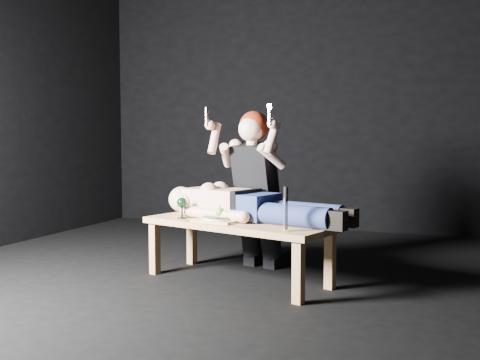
# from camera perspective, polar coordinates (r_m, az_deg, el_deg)

# --- Properties ---
(ground) EXTENTS (5.00, 5.00, 0.00)m
(ground) POSITION_cam_1_polar(r_m,az_deg,el_deg) (4.20, -1.90, -10.15)
(ground) COLOR black
(ground) RESTS_ON ground
(back_wall) EXTENTS (5.00, 0.00, 5.00)m
(back_wall) POSITION_cam_1_polar(r_m,az_deg,el_deg) (6.48, 6.52, 8.16)
(back_wall) COLOR black
(back_wall) RESTS_ON ground
(table) EXTENTS (1.54, 0.93, 0.45)m
(table) POSITION_cam_1_polar(r_m,az_deg,el_deg) (4.00, -0.25, -7.58)
(table) COLOR tan
(table) RESTS_ON ground
(lying_man) EXTENTS (1.53, 0.85, 0.27)m
(lying_man) POSITION_cam_1_polar(r_m,az_deg,el_deg) (4.01, 1.25, -2.35)
(lying_man) COLOR #E4AF94
(lying_man) RESTS_ON table
(kneeling_woman) EXTENTS (0.86, 0.92, 1.32)m
(kneeling_woman) POSITION_cam_1_polar(r_m,az_deg,el_deg) (4.37, 2.15, -0.85)
(kneeling_woman) COLOR black
(kneeling_woman) RESTS_ON ground
(serving_tray) EXTENTS (0.36, 0.29, 0.02)m
(serving_tray) POSITION_cam_1_polar(r_m,az_deg,el_deg) (3.92, -2.43, -4.32)
(serving_tray) COLOR tan
(serving_tray) RESTS_ON table
(plate) EXTENTS (0.25, 0.25, 0.02)m
(plate) POSITION_cam_1_polar(r_m,az_deg,el_deg) (3.92, -2.43, -4.06)
(plate) COLOR white
(plate) RESTS_ON serving_tray
(apple) EXTENTS (0.07, 0.07, 0.07)m
(apple) POSITION_cam_1_polar(r_m,az_deg,el_deg) (3.91, -2.13, -3.44)
(apple) COLOR green
(apple) RESTS_ON plate
(goblet) EXTENTS (0.10, 0.10, 0.16)m
(goblet) POSITION_cam_1_polar(r_m,az_deg,el_deg) (4.10, -6.21, -2.98)
(goblet) COLOR black
(goblet) RESTS_ON table
(fork_flat) EXTENTS (0.05, 0.15, 0.01)m
(fork_flat) POSITION_cam_1_polar(r_m,az_deg,el_deg) (4.02, -5.25, -4.22)
(fork_flat) COLOR #B2B2B7
(fork_flat) RESTS_ON table
(knife_flat) EXTENTS (0.09, 0.14, 0.01)m
(knife_flat) POSITION_cam_1_polar(r_m,az_deg,el_deg) (3.80, -0.72, -4.69)
(knife_flat) COLOR #B2B2B7
(knife_flat) RESTS_ON table
(spoon_flat) EXTENTS (0.05, 0.15, 0.01)m
(spoon_flat) POSITION_cam_1_polar(r_m,az_deg,el_deg) (3.86, -0.97, -4.55)
(spoon_flat) COLOR #B2B2B7
(spoon_flat) RESTS_ON table
(carving_knife) EXTENTS (0.05, 0.05, 0.29)m
(carving_knife) POSITION_cam_1_polar(r_m,az_deg,el_deg) (3.49, 4.90, -3.11)
(carving_knife) COLOR #B2B2B7
(carving_knife) RESTS_ON table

